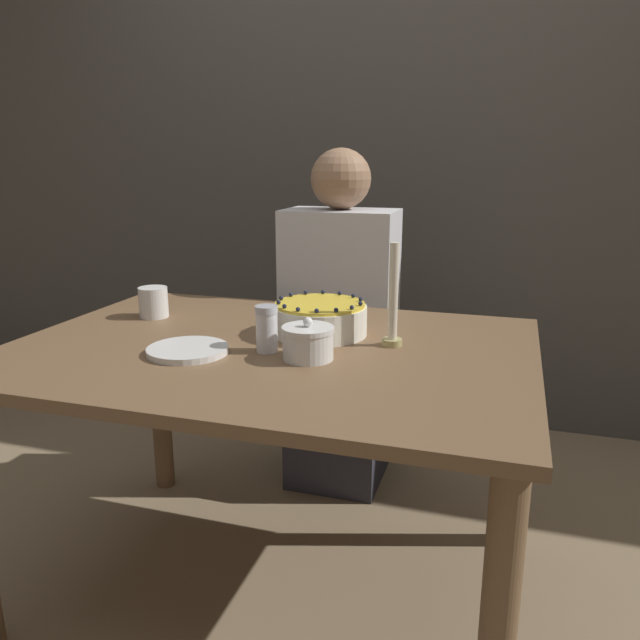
% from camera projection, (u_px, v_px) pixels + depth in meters
% --- Properties ---
extents(ground_plane, '(12.00, 12.00, 0.00)m').
position_uv_depth(ground_plane, '(275.00, 586.00, 1.82)').
color(ground_plane, '#8C7556').
extents(wall_behind, '(8.00, 0.05, 2.60)m').
position_uv_depth(wall_behind, '(383.00, 137.00, 2.78)').
color(wall_behind, '#4C4742').
rests_on(wall_behind, ground_plane).
extents(dining_table, '(1.35, 0.97, 0.74)m').
position_uv_depth(dining_table, '(271.00, 385.00, 1.66)').
color(dining_table, brown).
rests_on(dining_table, ground_plane).
extents(cake, '(0.26, 0.26, 0.10)m').
position_uv_depth(cake, '(320.00, 319.00, 1.72)').
color(cake, white).
rests_on(cake, dining_table).
extents(sugar_bowl, '(0.13, 0.13, 0.11)m').
position_uv_depth(sugar_bowl, '(308.00, 342.00, 1.51)').
color(sugar_bowl, white).
rests_on(sugar_bowl, dining_table).
extents(sugar_shaker, '(0.06, 0.06, 0.12)m').
position_uv_depth(sugar_shaker, '(267.00, 329.00, 1.57)').
color(sugar_shaker, white).
rests_on(sugar_shaker, dining_table).
extents(plate_stack, '(0.20, 0.20, 0.02)m').
position_uv_depth(plate_stack, '(188.00, 350.00, 1.57)').
color(plate_stack, white).
rests_on(plate_stack, dining_table).
extents(candle, '(0.05, 0.05, 0.27)m').
position_uv_depth(candle, '(393.00, 305.00, 1.60)').
color(candle, tan).
rests_on(candle, dining_table).
extents(cup, '(0.09, 0.09, 0.09)m').
position_uv_depth(cup, '(153.00, 302.00, 1.91)').
color(cup, white).
rests_on(cup, dining_table).
extents(person_man_blue_shirt, '(0.40, 0.34, 1.25)m').
position_uv_depth(person_man_blue_shirt, '(339.00, 343.00, 2.32)').
color(person_man_blue_shirt, '#2D2D38').
rests_on(person_man_blue_shirt, ground_plane).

